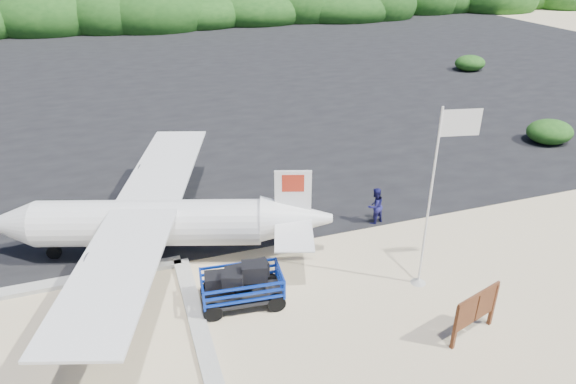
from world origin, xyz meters
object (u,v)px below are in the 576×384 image
baggage_cart (243,304)px  crew_b (375,206)px  crew_a (298,224)px  aircraft_large (434,95)px  crew_c (306,224)px  flagpole (418,283)px  signboard (471,335)px

baggage_cart → crew_b: bearing=32.7°
crew_a → aircraft_large: 21.61m
crew_a → crew_b: (3.31, 0.43, -0.06)m
crew_a → aircraft_large: size_ratio=0.12×
baggage_cart → crew_c: (2.94, 2.32, 0.97)m
crew_b → crew_a: bearing=-8.5°
crew_a → crew_b: bearing=171.1°
crew_c → flagpole: bearing=107.8°
baggage_cart → crew_c: bearing=43.7°
baggage_cart → crew_a: 3.96m
baggage_cart → aircraft_large: 25.48m
flagpole → crew_a: flagpole is taller
baggage_cart → crew_b: 6.89m
signboard → aircraft_large: size_ratio=0.13×
baggage_cart → crew_b: size_ratio=1.77×
flagpole → crew_a: bearing=129.4°
signboard → flagpole: bearing=75.5°
aircraft_large → baggage_cart: bearing=61.9°
baggage_cart → crew_b: crew_b is taller
crew_b → aircraft_large: bearing=-145.9°
flagpole → signboard: flagpole is taller
baggage_cart → crew_a: crew_a is taller
flagpole → crew_a: size_ratio=3.70×
crew_a → crew_c: bearing=95.2°
baggage_cart → flagpole: flagpole is taller
flagpole → crew_b: flagpole is taller
signboard → crew_b: size_ratio=1.26×
baggage_cart → crew_a: bearing=49.5°
signboard → crew_a: 6.86m
signboard → crew_a: size_ratio=1.17×
crew_a → aircraft_large: aircraft_large is taller
crew_a → crew_c: size_ratio=0.83×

